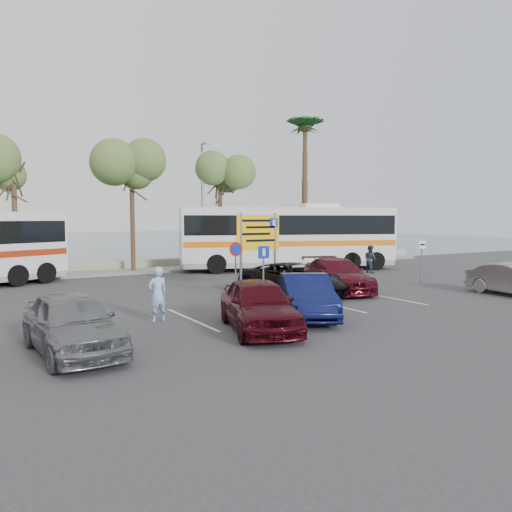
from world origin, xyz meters
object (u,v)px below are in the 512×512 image
street_lamp_right (203,199)px  pedestrian_far (370,259)px  car_maroon (337,275)px  car_red (259,305)px  pedestrian_near (158,294)px  car_blue (306,296)px  car_silver_a (72,323)px  coach_bus_right (288,239)px  direction_sign (258,239)px  suv_black (294,279)px

street_lamp_right → pedestrian_far: street_lamp_right is taller
car_maroon → pedestrian_far: bearing=54.1°
car_red → pedestrian_near: size_ratio=2.54×
car_red → car_blue: bearing=37.5°
car_silver_a → car_red: car_red is taller
coach_bus_right → car_red: (-10.60, -14.00, -1.21)m
direction_sign → suv_black: (0.80, -1.70, -1.72)m
car_blue → suv_black: car_blue is taller
suv_black → direction_sign: bearing=99.5°
direction_sign → pedestrian_near: size_ratio=2.00×
direction_sign → coach_bus_right: (6.59, 7.30, -0.44)m
car_silver_a → pedestrian_far: 21.65m
direction_sign → car_maroon: (3.20, -1.70, -1.68)m
pedestrian_near → car_maroon: bearing=-172.2°
coach_bus_right → pedestrian_near: 17.02m
street_lamp_right → suv_black: bearing=-95.7°
coach_bus_right → car_blue: bearing=-122.0°
car_silver_a → pedestrian_far: bearing=23.0°
coach_bus_right → suv_black: size_ratio=2.75×
street_lamp_right → coach_bus_right: (4.60, -3.02, -2.61)m
pedestrian_near → pedestrian_far: bearing=-161.4°
coach_bus_right → car_maroon: bearing=-110.7°
car_maroon → pedestrian_far: pedestrian_far is taller
car_blue → pedestrian_far: (11.60, 9.13, 0.11)m
car_blue → car_maroon: size_ratio=0.86×
car_maroon → pedestrian_near: bearing=-148.9°
car_silver_a → suv_black: car_silver_a is taller
car_blue → suv_black: 4.78m
pedestrian_far → pedestrian_near: bearing=115.7°
street_lamp_right → pedestrian_far: bearing=-41.3°
car_blue → pedestrian_near: size_ratio=2.46×
car_silver_a → car_red: size_ratio=0.98×
car_maroon → suv_black: size_ratio=1.02×
car_silver_a → street_lamp_right: bearing=52.2°
direction_sign → car_blue: direction_sign is taller
car_maroon → car_blue: bearing=-121.5°
car_silver_a → coach_bus_right: bearing=37.1°
pedestrian_near → direction_sign: bearing=-153.1°
car_silver_a → pedestrian_near: size_ratio=2.49×
car_silver_a → pedestrian_far: (19.30, 9.81, 0.08)m
car_red → pedestrian_near: pedestrian_near is taller
car_blue → car_maroon: bearing=67.9°
street_lamp_right → car_silver_a: (-11.30, -16.83, -3.83)m
car_silver_a → pedestrian_near: 4.08m
direction_sign → car_maroon: bearing=-28.0°
coach_bus_right → pedestrian_far: 5.37m
pedestrian_far → car_blue: bearing=129.9°
car_maroon → car_red: car_red is taller
street_lamp_right → pedestrian_far: size_ratio=4.75×
street_lamp_right → car_red: (-6.00, -17.02, -3.82)m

